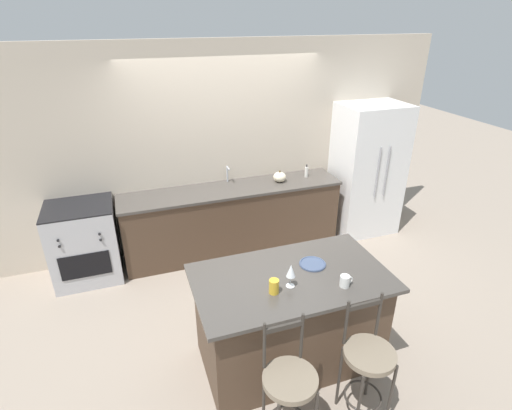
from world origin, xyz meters
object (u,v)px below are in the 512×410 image
object	(u,v)px
bar_stool_far	(367,363)
refrigerator	(367,170)
wine_glass	(291,271)
coffee_mug	(345,281)
pumpkin_decoration	(280,177)
dinner_plate	(313,264)
oven_range	(85,242)
tumbler_cup	(274,286)
bar_stool_near	(289,388)
soap_bottle	(306,172)

from	to	relation	value
bar_stool_far	refrigerator	bearing A→B (deg)	57.76
wine_glass	coffee_mug	distance (m)	0.46
wine_glass	pumpkin_decoration	xyz separation A→B (m)	(0.78, 2.15, -0.10)
dinner_plate	wine_glass	distance (m)	0.40
oven_range	wine_glass	distance (m)	2.81
wine_glass	tumbler_cup	world-z (taller)	wine_glass
coffee_mug	tumbler_cup	distance (m)	0.59
oven_range	dinner_plate	xyz separation A→B (m)	(2.05, -1.91, 0.46)
wine_glass	tumbler_cup	size ratio (longest dim) A/B	1.69
bar_stool_near	soap_bottle	size ratio (longest dim) A/B	6.17
bar_stool_near	coffee_mug	distance (m)	0.94
bar_stool_far	coffee_mug	size ratio (longest dim) A/B	9.41
oven_range	pumpkin_decoration	distance (m)	2.56
soap_bottle	tumbler_cup	bearing A→B (deg)	-121.26
refrigerator	bar_stool_far	size ratio (longest dim) A/B	1.73
bar_stool_near	tumbler_cup	xyz separation A→B (m)	(0.11, 0.59, 0.44)
bar_stool_near	oven_range	bearing A→B (deg)	118.12
bar_stool_near	coffee_mug	bearing A→B (deg)	34.87
bar_stool_near	wine_glass	world-z (taller)	wine_glass
oven_range	dinner_plate	world-z (taller)	oven_range
bar_stool_far	wine_glass	bearing A→B (deg)	122.69
pumpkin_decoration	wine_glass	bearing A→B (deg)	-109.94
wine_glass	soap_bottle	distance (m)	2.50
pumpkin_decoration	tumbler_cup	bearing A→B (deg)	-113.24
refrigerator	dinner_plate	distance (m)	2.61
bar_stool_far	soap_bottle	bearing A→B (deg)	74.01
tumbler_cup	pumpkin_decoration	bearing A→B (deg)	66.76
refrigerator	bar_stool_near	world-z (taller)	refrigerator
dinner_plate	coffee_mug	bearing A→B (deg)	-73.28
refrigerator	oven_range	bearing A→B (deg)	179.77
refrigerator	soap_bottle	world-z (taller)	refrigerator
bar_stool_far	pumpkin_decoration	size ratio (longest dim) A/B	6.32
oven_range	coffee_mug	distance (m)	3.17
soap_bottle	pumpkin_decoration	bearing A→B (deg)	-173.89
tumbler_cup	pumpkin_decoration	distance (m)	2.38
wine_glass	soap_bottle	size ratio (longest dim) A/B	1.18
bar_stool_near	refrigerator	bearing A→B (deg)	49.08
bar_stool_near	bar_stool_far	distance (m)	0.66
refrigerator	tumbler_cup	size ratio (longest dim) A/B	15.29
wine_glass	bar_stool_far	bearing A→B (deg)	-57.31
tumbler_cup	soap_bottle	xyz separation A→B (m)	(1.35, 2.23, -0.01)
bar_stool_far	wine_glass	world-z (taller)	wine_glass
oven_range	bar_stool_far	xyz separation A→B (m)	(2.13, -2.74, 0.07)
oven_range	tumbler_cup	xyz separation A→B (m)	(1.58, -2.16, 0.52)
bar_stool_near	bar_stool_far	bearing A→B (deg)	1.34
coffee_mug	tumbler_cup	bearing A→B (deg)	169.24
coffee_mug	dinner_plate	bearing A→B (deg)	106.72
dinner_plate	soap_bottle	bearing A→B (deg)	65.91
coffee_mug	soap_bottle	world-z (taller)	soap_bottle
dinner_plate	tumbler_cup	xyz separation A→B (m)	(-0.47, -0.25, 0.05)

